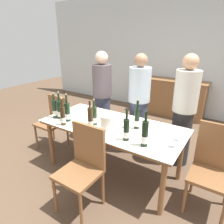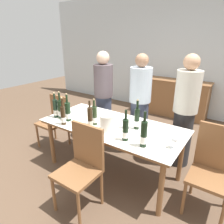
% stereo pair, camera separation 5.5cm
% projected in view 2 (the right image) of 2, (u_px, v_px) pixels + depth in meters
% --- Properties ---
extents(ground_plane, '(12.00, 12.00, 0.00)m').
position_uv_depth(ground_plane, '(112.00, 170.00, 2.89)').
color(ground_plane, brown).
extents(back_wall, '(8.00, 0.10, 2.80)m').
position_uv_depth(back_wall, '(183.00, 55.00, 4.64)').
color(back_wall, silver).
rests_on(back_wall, ground_plane).
extents(sideboard_cabinet, '(1.59, 0.46, 0.86)m').
position_uv_depth(sideboard_cabinet, '(173.00, 98.00, 4.78)').
color(sideboard_cabinet, brown).
rests_on(sideboard_cabinet, ground_plane).
extents(dining_table, '(1.88, 0.87, 0.73)m').
position_uv_depth(dining_table, '(112.00, 129.00, 2.65)').
color(dining_table, brown).
rests_on(dining_table, ground_plane).
extents(ice_bucket, '(0.18, 0.18, 0.21)m').
position_uv_depth(ice_bucket, '(107.00, 123.00, 2.42)').
color(ice_bucket, white).
rests_on(ice_bucket, dining_table).
extents(wine_bottle_0, '(0.07, 0.07, 0.36)m').
position_uv_depth(wine_bottle_0, '(125.00, 130.00, 2.20)').
color(wine_bottle_0, black).
rests_on(wine_bottle_0, dining_table).
extents(wine_bottle_1, '(0.07, 0.07, 0.37)m').
position_uv_depth(wine_bottle_1, '(56.00, 109.00, 2.83)').
color(wine_bottle_1, '#1E3323').
rests_on(wine_bottle_1, dining_table).
extents(wine_bottle_2, '(0.07, 0.07, 0.35)m').
position_uv_depth(wine_bottle_2, '(94.00, 116.00, 2.60)').
color(wine_bottle_2, '#28381E').
rests_on(wine_bottle_2, dining_table).
extents(wine_bottle_3, '(0.06, 0.06, 0.37)m').
position_uv_depth(wine_bottle_3, '(63.00, 116.00, 2.60)').
color(wine_bottle_3, '#332314').
rests_on(wine_bottle_3, dining_table).
extents(wine_bottle_4, '(0.07, 0.07, 0.38)m').
position_uv_depth(wine_bottle_4, '(90.00, 119.00, 2.45)').
color(wine_bottle_4, '#332314').
rests_on(wine_bottle_4, dining_table).
extents(wine_bottle_5, '(0.08, 0.08, 0.39)m').
position_uv_depth(wine_bottle_5, '(68.00, 112.00, 2.72)').
color(wine_bottle_5, black).
rests_on(wine_bottle_5, dining_table).
extents(wine_bottle_6, '(0.07, 0.07, 0.39)m').
position_uv_depth(wine_bottle_6, '(137.00, 119.00, 2.47)').
color(wine_bottle_6, black).
rests_on(wine_bottle_6, dining_table).
extents(wine_bottle_7, '(0.07, 0.07, 0.39)m').
position_uv_depth(wine_bottle_7, '(144.00, 135.00, 2.07)').
color(wine_bottle_7, black).
rests_on(wine_bottle_7, dining_table).
extents(wine_bottle_8, '(0.07, 0.07, 0.39)m').
position_uv_depth(wine_bottle_8, '(60.00, 110.00, 2.80)').
color(wine_bottle_8, black).
rests_on(wine_bottle_8, dining_table).
extents(wine_glass_0, '(0.07, 0.07, 0.14)m').
position_uv_depth(wine_glass_0, '(70.00, 111.00, 2.83)').
color(wine_glass_0, white).
rests_on(wine_glass_0, dining_table).
extents(wine_glass_1, '(0.07, 0.07, 0.14)m').
position_uv_depth(wine_glass_1, '(174.00, 140.00, 2.05)').
color(wine_glass_1, white).
rests_on(wine_glass_1, dining_table).
extents(wine_glass_2, '(0.08, 0.08, 0.15)m').
position_uv_depth(wine_glass_2, '(124.00, 120.00, 2.50)').
color(wine_glass_2, white).
rests_on(wine_glass_2, dining_table).
extents(chair_right_end, '(0.42, 0.42, 0.97)m').
position_uv_depth(chair_right_end, '(213.00, 165.00, 2.11)').
color(chair_right_end, brown).
rests_on(chair_right_end, ground_plane).
extents(chair_near_front, '(0.42, 0.42, 0.95)m').
position_uv_depth(chair_near_front, '(82.00, 163.00, 2.15)').
color(chair_near_front, brown).
rests_on(chair_near_front, ground_plane).
extents(chair_left_end, '(0.42, 0.42, 0.87)m').
position_uv_depth(chair_left_end, '(56.00, 118.00, 3.43)').
color(chair_left_end, brown).
rests_on(chair_left_end, ground_plane).
extents(person_host, '(0.33, 0.33, 1.59)m').
position_uv_depth(person_host, '(104.00, 97.00, 3.54)').
color(person_host, '#383F56').
rests_on(person_host, ground_plane).
extents(person_guest_left, '(0.33, 0.33, 1.59)m').
position_uv_depth(person_guest_left, '(140.00, 106.00, 3.12)').
color(person_guest_left, '#383F56').
rests_on(person_guest_left, ground_plane).
extents(person_guest_right, '(0.33, 0.33, 1.62)m').
position_uv_depth(person_guest_right, '(185.00, 113.00, 2.79)').
color(person_guest_right, '#262628').
rests_on(person_guest_right, ground_plane).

